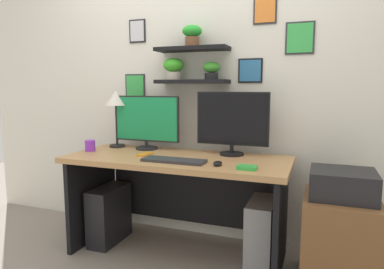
{
  "coord_description": "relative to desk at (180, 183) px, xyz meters",
  "views": [
    {
      "loc": [
        0.97,
        -2.29,
        1.25
      ],
      "look_at": [
        0.1,
        0.05,
        0.91
      ],
      "focal_mm": 32.34,
      "sensor_mm": 36.0,
      "label": 1
    }
  ],
  "objects": [
    {
      "name": "ground_plane",
      "position": [
        0.0,
        -0.05,
        -0.54
      ],
      "size": [
        8.0,
        8.0,
        0.0
      ],
      "primitive_type": "plane",
      "color": "gray"
    },
    {
      "name": "back_wall_assembly",
      "position": [
        0.0,
        0.38,
        0.82
      ],
      "size": [
        4.4,
        0.24,
        2.7
      ],
      "color": "silver",
      "rests_on": "ground"
    },
    {
      "name": "desk",
      "position": [
        0.0,
        0.0,
        0.0
      ],
      "size": [
        1.63,
        0.68,
        0.75
      ],
      "color": "tan",
      "rests_on": "ground"
    },
    {
      "name": "monitor_left",
      "position": [
        -0.36,
        0.16,
        0.44
      ],
      "size": [
        0.57,
        0.18,
        0.44
      ],
      "color": "black",
      "rests_on": "desk"
    },
    {
      "name": "monitor_right",
      "position": [
        0.36,
        0.16,
        0.46
      ],
      "size": [
        0.55,
        0.18,
        0.47
      ],
      "color": "black",
      "rests_on": "desk"
    },
    {
      "name": "keyboard",
      "position": [
        0.05,
        -0.22,
        0.22
      ],
      "size": [
        0.44,
        0.14,
        0.02
      ],
      "primitive_type": "cube",
      "color": "#2D2D33",
      "rests_on": "desk"
    },
    {
      "name": "computer_mouse",
      "position": [
        0.36,
        -0.23,
        0.22
      ],
      "size": [
        0.06,
        0.09,
        0.03
      ],
      "primitive_type": "ellipsoid",
      "color": "black",
      "rests_on": "desk"
    },
    {
      "name": "desk_lamp",
      "position": [
        -0.64,
        0.16,
        0.59
      ],
      "size": [
        0.18,
        0.18,
        0.48
      ],
      "color": "black",
      "rests_on": "desk"
    },
    {
      "name": "cell_phone",
      "position": [
        -0.25,
        -0.07,
        0.21
      ],
      "size": [
        0.09,
        0.15,
        0.01
      ],
      "primitive_type": "cube",
      "rotation": [
        0.0,
        0.0,
        -0.17
      ],
      "color": "orange",
      "rests_on": "desk"
    },
    {
      "name": "coffee_mug",
      "position": [
        -0.74,
        -0.09,
        0.25
      ],
      "size": [
        0.08,
        0.08,
        0.09
      ],
      "primitive_type": "cylinder",
      "color": "purple",
      "rests_on": "desk"
    },
    {
      "name": "scissors_tray",
      "position": [
        0.56,
        -0.26,
        0.22
      ],
      "size": [
        0.12,
        0.08,
        0.02
      ],
      "primitive_type": "cube",
      "rotation": [
        0.0,
        0.0,
        -0.01
      ],
      "color": "green",
      "rests_on": "desk"
    },
    {
      "name": "drawer_cabinet",
      "position": [
        1.12,
        -0.1,
        -0.25
      ],
      "size": [
        0.44,
        0.5,
        0.58
      ],
      "primitive_type": "cube",
      "color": "brown",
      "rests_on": "ground"
    },
    {
      "name": "printer",
      "position": [
        1.12,
        -0.1,
        0.13
      ],
      "size": [
        0.38,
        0.34,
        0.17
      ],
      "primitive_type": "cube",
      "color": "black",
      "rests_on": "drawer_cabinet"
    },
    {
      "name": "computer_tower_left",
      "position": [
        -0.6,
        -0.05,
        -0.31
      ],
      "size": [
        0.18,
        0.4,
        0.46
      ],
      "primitive_type": "cube",
      "color": "black",
      "rests_on": "ground"
    },
    {
      "name": "computer_tower_right",
      "position": [
        0.62,
        0.04,
        -0.31
      ],
      "size": [
        0.18,
        0.4,
        0.46
      ],
      "primitive_type": "cube",
      "color": "#99999E",
      "rests_on": "ground"
    }
  ]
}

